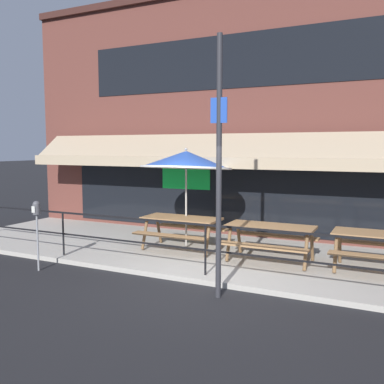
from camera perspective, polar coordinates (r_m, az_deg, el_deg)
The scene contains 10 objects.
ground_plane at distance 7.94m, azimuth 0.88°, elevation -12.24°, with size 120.00×120.00×0.00m, color black.
patio_deck at distance 9.70m, azimuth 5.92°, elevation -8.57°, with size 15.00×4.00×0.10m, color #ADA89E.
restaurant_building at distance 11.54m, azimuth 9.92°, elevation 10.30°, with size 15.00×1.60×6.78m.
patio_railing at distance 8.00m, azimuth 1.80°, elevation -6.18°, with size 13.84×0.04×0.97m.
picnic_table_left at distance 9.95m, azimuth -1.42°, elevation -4.31°, with size 1.80×1.42×0.76m.
picnic_table_centre at distance 9.09m, azimuth 10.40°, elevation -5.39°, with size 1.80×1.42×0.76m.
picnic_table_right at distance 8.88m, azimuth 24.06°, elevation -6.08°, with size 1.80×1.42×0.76m.
patio_umbrella_left at distance 10.01m, azimuth -0.80°, elevation 4.25°, with size 2.14×2.14×2.38m.
parking_meter_near at distance 9.08m, azimuth -20.01°, elevation -2.84°, with size 0.15×0.16×1.42m.
street_sign_pole at distance 6.91m, azimuth 3.61°, elevation 3.52°, with size 0.28×0.09×4.26m.
Camera 1 is at (3.18, -6.84, 2.48)m, focal length 40.00 mm.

